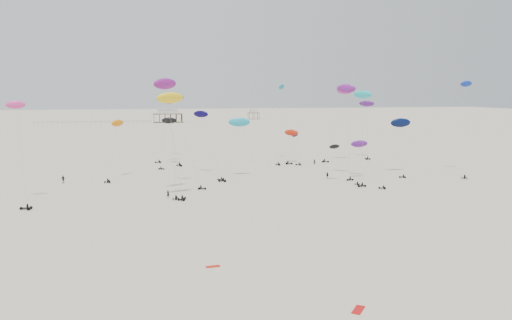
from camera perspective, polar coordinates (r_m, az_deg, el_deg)
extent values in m
plane|color=#C3B79A|center=(221.37, -6.04, 2.04)|extent=(900.00, 900.00, 0.00)
cube|color=brown|center=(369.66, -10.05, 5.20)|extent=(21.00, 13.00, 0.30)
cube|color=silver|center=(369.59, -10.05, 5.47)|extent=(14.00, 8.40, 3.20)
cube|color=#B2B2AD|center=(369.53, -10.06, 5.75)|extent=(15.00, 9.00, 0.30)
cube|color=brown|center=(407.94, -0.28, 5.41)|extent=(9.00, 7.00, 0.30)
cube|color=silver|center=(407.89, -0.28, 5.60)|extent=(5.60, 4.20, 2.40)
cube|color=#B2B2AD|center=(407.84, -0.28, 5.79)|extent=(6.00, 4.50, 0.30)
cube|color=black|center=(371.75, -18.09, 4.23)|extent=(80.00, 0.10, 0.10)
cylinder|color=gray|center=(155.26, -9.32, 1.95)|extent=(0.03, 0.03, 16.77)
ellipsoid|color=black|center=(160.72, -9.91, 4.47)|extent=(4.83, 2.03, 2.36)
cylinder|color=gray|center=(129.53, -16.04, 0.86)|extent=(0.03, 0.03, 14.80)
ellipsoid|color=orange|center=(132.58, -15.56, 4.09)|extent=(3.80, 4.14, 2.04)
cylinder|color=gray|center=(106.12, -25.30, 0.46)|extent=(0.03, 0.03, 19.92)
ellipsoid|color=#EE3894|center=(109.69, -25.80, 5.71)|extent=(3.79, 1.77, 1.76)
cylinder|color=gray|center=(122.72, 10.23, -0.60)|extent=(0.03, 0.03, 10.74)
ellipsoid|color=black|center=(124.80, 8.95, 1.53)|extent=(3.22, 1.98, 1.48)
cylinder|color=gray|center=(152.30, 3.33, 1.27)|extent=(0.03, 0.03, 10.13)
ellipsoid|color=red|center=(154.27, 4.06, 3.14)|extent=(4.54, 4.07, 2.21)
cylinder|color=gray|center=(142.88, 22.82, 3.21)|extent=(0.03, 0.03, 25.90)
ellipsoid|color=#0D2BAA|center=(148.77, 22.90, 8.03)|extent=(4.32, 2.51, 2.03)
cylinder|color=gray|center=(147.70, -10.40, 2.85)|extent=(0.03, 0.03, 19.80)
ellipsoid|color=#E034B2|center=(151.26, -10.07, 6.71)|extent=(4.49, 4.88, 2.41)
cylinder|color=gray|center=(116.27, -7.75, 1.98)|extent=(0.03, 0.03, 21.49)
ellipsoid|color=#981B97|center=(119.45, -9.22, 7.10)|extent=(4.19, 2.08, 2.02)
cylinder|color=gray|center=(168.82, 12.56, 3.19)|extent=(0.03, 0.03, 17.28)
ellipsoid|color=#571780|center=(171.00, 12.53, 6.31)|extent=(5.47, 5.07, 2.55)
cylinder|color=gray|center=(123.33, 12.93, -0.62)|extent=(0.03, 0.03, 16.39)
ellipsoid|color=#5D1888|center=(129.44, 11.70, 1.83)|extent=(4.52, 1.91, 2.24)
cylinder|color=gray|center=(164.32, -10.54, 4.29)|extent=(0.03, 0.03, 27.47)
ellipsoid|color=#D73286|center=(171.14, -10.04, 8.63)|extent=(4.12, 4.84, 2.32)
cylinder|color=gray|center=(154.67, 4.12, 1.25)|extent=(0.03, 0.03, 9.08)
ellipsoid|color=#08043D|center=(156.79, 4.47, 2.88)|extent=(3.30, 2.95, 1.57)
cylinder|color=gray|center=(122.94, 12.04, 2.31)|extent=(0.03, 0.03, 22.54)
ellipsoid|color=#1AB8C8|center=(127.85, 12.09, 7.33)|extent=(4.57, 4.76, 2.38)
cylinder|color=gray|center=(128.99, 10.46, 2.90)|extent=(0.03, 0.03, 22.37)
ellipsoid|color=#7D198E|center=(132.04, 10.26, 8.04)|extent=(5.08, 5.17, 2.62)
cylinder|color=gray|center=(159.25, 9.04, 3.76)|extent=(0.03, 0.03, 21.80)
ellipsoid|color=#CE309C|center=(161.04, 10.18, 7.81)|extent=(5.90, 2.93, 2.86)
cylinder|color=gray|center=(103.17, -9.45, 1.13)|extent=(0.03, 0.03, 19.09)
ellipsoid|color=yellow|center=(103.17, -9.80, 7.00)|extent=(6.41, 4.64, 2.91)
cylinder|color=gray|center=(105.67, -9.39, 2.12)|extent=(0.03, 0.03, 23.75)
ellipsoid|color=#841889|center=(109.54, -10.36, 8.56)|extent=(6.02, 4.94, 2.84)
cylinder|color=gray|center=(129.49, -5.21, 1.55)|extent=(0.03, 0.03, 18.87)
ellipsoid|color=#0B0541|center=(134.21, -6.32, 5.25)|extent=(4.47, 3.70, 2.12)
cylinder|color=gray|center=(155.64, 3.89, 4.01)|extent=(0.03, 0.03, 25.62)
ellipsoid|color=teal|center=(161.05, 2.94, 8.35)|extent=(3.49, 3.95, 1.91)
cylinder|color=gray|center=(137.34, 16.30, 1.06)|extent=(0.03, 0.03, 14.78)
ellipsoid|color=#040F39|center=(140.98, 16.20, 4.11)|extent=(5.80, 2.17, 2.80)
cylinder|color=gray|center=(125.51, -2.85, 0.93)|extent=(0.03, 0.03, 14.98)
ellipsoid|color=#1AA0C6|center=(128.33, -1.93, 4.35)|extent=(5.67, 2.48, 2.70)
imported|color=black|center=(106.37, -10.01, -4.25)|extent=(0.82, 0.69, 1.92)
imported|color=black|center=(128.91, 8.17, -2.11)|extent=(1.08, 1.00, 1.92)
imported|color=black|center=(130.09, -21.16, -2.47)|extent=(1.49, 1.17, 2.23)
imported|color=black|center=(152.96, 6.69, -0.53)|extent=(0.82, 0.67, 1.96)
cube|color=#B30B0C|center=(53.82, 11.61, -16.46)|extent=(2.07, 2.28, 0.08)
cube|color=#B91C0B|center=(64.78, -4.95, -12.06)|extent=(1.87, 0.90, 0.07)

